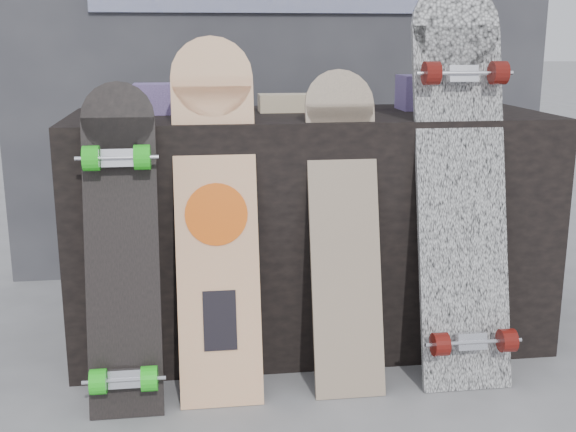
{
  "coord_description": "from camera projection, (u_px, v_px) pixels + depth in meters",
  "views": [
    {
      "loc": [
        -0.41,
        -1.91,
        1.05
      ],
      "look_at": [
        -0.12,
        0.2,
        0.52
      ],
      "focal_mm": 45.0,
      "sensor_mm": 36.0,
      "label": 1
    }
  ],
  "objects": [
    {
      "name": "longboard_celtic",
      "position": [
        344.0,
        222.0,
        2.17
      ],
      "size": [
        0.21,
        0.28,
        0.96
      ],
      "rotation": [
        -0.27,
        0.0,
        0.0
      ],
      "color": "beige",
      "rests_on": "ground"
    },
    {
      "name": "skateboard_dark",
      "position": [
        121.0,
        246.0,
        2.04
      ],
      "size": [
        0.21,
        0.31,
        0.93
      ],
      "rotation": [
        -0.25,
        0.0,
        0.0
      ],
      "color": "black",
      "rests_on": "ground"
    },
    {
      "name": "longboard_geisha",
      "position": [
        216.0,
        209.0,
        2.12
      ],
      "size": [
        0.24,
        0.31,
        1.06
      ],
      "rotation": [
        -0.27,
        0.0,
        0.0
      ],
      "color": "beige",
      "rests_on": "ground"
    },
    {
      "name": "vendor_table",
      "position": [
        310.0,
        228.0,
        2.52
      ],
      "size": [
        1.6,
        0.6,
        0.8
      ],
      "primitive_type": "cube",
      "color": "black",
      "rests_on": "ground"
    },
    {
      "name": "ground",
      "position": [
        336.0,
        401.0,
        2.14
      ],
      "size": [
        60.0,
        60.0,
        0.0
      ],
      "primitive_type": "plane",
      "color": "slate",
      "rests_on": "ground"
    },
    {
      "name": "booth",
      "position": [
        279.0,
        25.0,
        3.17
      ],
      "size": [
        2.4,
        0.22,
        2.2
      ],
      "color": "#333338",
      "rests_on": "ground"
    },
    {
      "name": "merch_box_purple",
      "position": [
        161.0,
        99.0,
        2.41
      ],
      "size": [
        0.18,
        0.12,
        0.1
      ],
      "primitive_type": "cube",
      "color": "#403368",
      "rests_on": "vendor_table"
    },
    {
      "name": "merch_box_small",
      "position": [
        420.0,
        92.0,
        2.55
      ],
      "size": [
        0.14,
        0.14,
        0.12
      ],
      "primitive_type": "cube",
      "color": "#403368",
      "rests_on": "vendor_table"
    },
    {
      "name": "merch_box_flat",
      "position": [
        291.0,
        103.0,
        2.48
      ],
      "size": [
        0.22,
        0.1,
        0.06
      ],
      "primitive_type": "cube",
      "color": "#D1B78C",
      "rests_on": "vendor_table"
    },
    {
      "name": "longboard_cascadia",
      "position": [
        462.0,
        177.0,
        2.2
      ],
      "size": [
        0.28,
        0.37,
        1.22
      ],
      "rotation": [
        -0.24,
        0.0,
        0.0
      ],
      "color": "white",
      "rests_on": "ground"
    }
  ]
}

